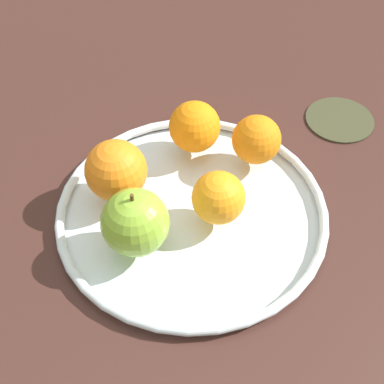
# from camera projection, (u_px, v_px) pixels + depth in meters

# --- Properties ---
(ground_plane) EXTENTS (1.26, 1.26, 0.04)m
(ground_plane) POSITION_uv_depth(u_px,v_px,m) (192.00, 226.00, 0.73)
(ground_plane) COLOR #3D211C
(fruit_bowl) EXTENTS (0.35, 0.35, 0.02)m
(fruit_bowl) POSITION_uv_depth(u_px,v_px,m) (192.00, 212.00, 0.71)
(fruit_bowl) COLOR silver
(fruit_bowl) RESTS_ON ground_plane
(apple) EXTENTS (0.08, 0.08, 0.09)m
(apple) POSITION_uv_depth(u_px,v_px,m) (135.00, 222.00, 0.63)
(apple) COLOR #86B331
(apple) RESTS_ON fruit_bowl
(orange_back_left) EXTENTS (0.07, 0.07, 0.07)m
(orange_back_left) POSITION_uv_depth(u_px,v_px,m) (219.00, 198.00, 0.67)
(orange_back_left) COLOR orange
(orange_back_left) RESTS_ON fruit_bowl
(orange_back_right) EXTENTS (0.07, 0.07, 0.07)m
(orange_back_right) POSITION_uv_depth(u_px,v_px,m) (191.00, 127.00, 0.75)
(orange_back_right) COLOR orange
(orange_back_right) RESTS_ON fruit_bowl
(orange_front_right) EXTENTS (0.07, 0.07, 0.07)m
(orange_front_right) POSITION_uv_depth(u_px,v_px,m) (256.00, 140.00, 0.73)
(orange_front_right) COLOR orange
(orange_front_right) RESTS_ON fruit_bowl
(orange_front_left) EXTENTS (0.08, 0.08, 0.08)m
(orange_front_left) POSITION_uv_depth(u_px,v_px,m) (116.00, 171.00, 0.69)
(orange_front_left) COLOR orange
(orange_front_left) RESTS_ON fruit_bowl
(ambient_coaster) EXTENTS (0.10, 0.10, 0.01)m
(ambient_coaster) POSITION_uv_depth(u_px,v_px,m) (340.00, 119.00, 0.83)
(ambient_coaster) COLOR #383A23
(ambient_coaster) RESTS_ON ground_plane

